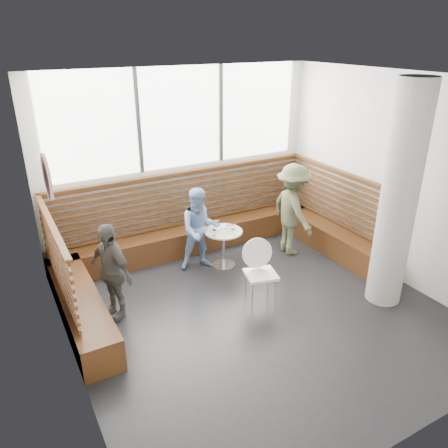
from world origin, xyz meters
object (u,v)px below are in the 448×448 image
cafe_table (224,241)px  child_back (200,229)px  concrete_column (399,199)px  child_left (111,271)px  cafe_chair (258,267)px  adult_man (293,210)px

cafe_table → child_back: (-0.36, 0.15, 0.24)m
concrete_column → child_left: (-3.65, 1.53, -0.89)m
cafe_chair → adult_man: adult_man is taller
concrete_column → cafe_chair: 2.16m
cafe_chair → child_left: size_ratio=0.68×
cafe_chair → child_back: size_ratio=0.68×
cafe_table → child_left: (-2.04, -0.51, 0.24)m
child_back → cafe_chair: bearing=-64.1°
concrete_column → adult_man: concrete_column is taller
adult_man → child_back: (-1.67, 0.29, -0.12)m
adult_man → child_back: size_ratio=1.17×
cafe_chair → cafe_table: bearing=100.4°
adult_man → child_left: size_ratio=1.17×
adult_man → child_back: 1.70m
cafe_chair → concrete_column: bearing=-14.0°
cafe_chair → adult_man: (1.38, 1.02, 0.26)m
cafe_chair → child_back: bearing=116.4°
concrete_column → child_left: bearing=157.2°
cafe_table → adult_man: (1.31, -0.14, 0.36)m
concrete_column → adult_man: size_ratio=1.94×
adult_man → child_left: adult_man is taller
concrete_column → adult_man: (-0.30, 1.90, -0.77)m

